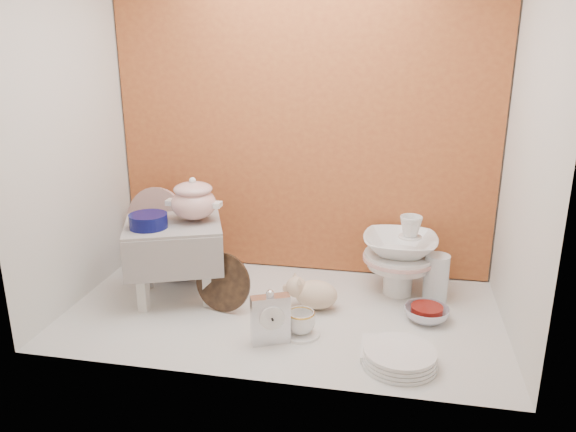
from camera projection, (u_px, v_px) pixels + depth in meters
name	position (u px, v px, depth m)	size (l,w,h in m)	color
ground	(282.00, 312.00, 2.35)	(1.80, 1.80, 0.00)	silver
niche_shell	(291.00, 83.00, 2.24)	(1.86, 1.03, 1.53)	#B5602D
step_stool	(175.00, 261.00, 2.44)	(0.40, 0.35, 0.35)	silver
soup_tureen	(194.00, 199.00, 2.39)	(0.23, 0.23, 0.19)	white
cobalt_bowl	(148.00, 221.00, 2.32)	(0.16, 0.16, 0.06)	#0A0D4F
floral_platter	(158.00, 231.00, 2.70)	(0.42, 0.08, 0.42)	silver
blue_white_vase	(182.00, 251.00, 2.67)	(0.25, 0.25, 0.26)	white
lacquer_tray	(223.00, 282.00, 2.34)	(0.25, 0.06, 0.25)	black
mantel_clock	(270.00, 317.00, 2.08)	(0.14, 0.05, 0.21)	silver
plush_pig	(316.00, 294.00, 2.36)	(0.23, 0.16, 0.14)	beige
teacup_saucer	(301.00, 333.00, 2.17)	(0.15, 0.15, 0.01)	white
gold_rim_teacup	(301.00, 322.00, 2.16)	(0.11, 0.11, 0.09)	white
lattice_dish	(386.00, 350.00, 2.04)	(0.18, 0.18, 0.02)	white
dinner_plate_stack	(400.00, 357.00, 1.96)	(0.27, 0.27, 0.06)	white
crystal_bowl	(427.00, 314.00, 2.28)	(0.18, 0.18, 0.06)	silver
clear_glass_vase	(436.00, 278.00, 2.42)	(0.11, 0.11, 0.21)	silver
porcelain_tower	(399.00, 255.00, 2.47)	(0.33, 0.33, 0.37)	white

